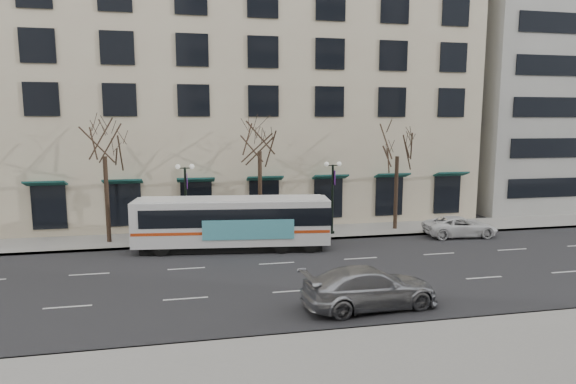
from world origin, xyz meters
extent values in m
plane|color=black|center=(0.00, 0.00, 0.00)|extent=(160.00, 160.00, 0.00)
cube|color=gray|center=(5.00, 9.00, 0.07)|extent=(80.00, 4.00, 0.15)
cube|color=#C7B598|center=(-2.00, 21.00, 12.00)|extent=(40.00, 20.00, 24.00)
cube|color=#999993|center=(32.00, 21.00, 17.50)|extent=(25.00, 20.00, 35.00)
cylinder|color=black|center=(-10.00, 8.80, 2.87)|extent=(0.28, 0.28, 5.74)
cylinder|color=black|center=(0.00, 8.80, 2.97)|extent=(0.28, 0.28, 5.95)
cylinder|color=black|center=(10.00, 8.80, 2.73)|extent=(0.28, 0.28, 5.46)
cylinder|color=black|center=(-5.00, 8.20, 2.50)|extent=(0.16, 0.16, 5.00)
cylinder|color=black|center=(-5.00, 8.20, 0.15)|extent=(0.36, 0.36, 0.30)
cube|color=black|center=(-5.00, 8.20, 4.95)|extent=(0.90, 0.06, 0.06)
sphere|color=silver|center=(-5.45, 8.20, 5.05)|extent=(0.32, 0.32, 0.32)
sphere|color=silver|center=(-4.55, 8.20, 5.05)|extent=(0.32, 0.32, 0.32)
cube|color=#5B2282|center=(-4.88, 8.20, 4.10)|extent=(0.04, 0.45, 1.00)
cylinder|color=black|center=(5.00, 8.20, 2.50)|extent=(0.16, 0.16, 5.00)
cylinder|color=black|center=(5.00, 8.20, 0.15)|extent=(0.36, 0.36, 0.30)
cube|color=black|center=(5.00, 8.20, 4.95)|extent=(0.90, 0.06, 0.06)
sphere|color=silver|center=(4.55, 8.20, 5.05)|extent=(0.32, 0.32, 0.32)
sphere|color=silver|center=(5.45, 8.20, 5.05)|extent=(0.32, 0.32, 0.32)
cube|color=#5B2282|center=(5.12, 8.20, 4.10)|extent=(0.04, 0.45, 1.00)
cube|color=silver|center=(-2.18, 5.80, 1.82)|extent=(12.18, 3.95, 2.74)
cube|color=black|center=(-2.18, 5.80, 0.27)|extent=(11.20, 3.53, 0.45)
cube|color=black|center=(-1.88, 5.77, 2.24)|extent=(11.71, 3.93, 1.10)
cube|color=#C63C12|center=(-2.18, 5.80, 1.35)|extent=(12.07, 3.96, 0.18)
cube|color=#4CA9B9|center=(-1.34, 4.37, 1.55)|extent=(5.45, 0.69, 1.20)
cube|color=silver|center=(-2.18, 5.80, 3.22)|extent=(11.56, 3.62, 0.08)
cylinder|color=black|center=(-6.47, 5.14, 0.50)|extent=(1.02, 0.39, 1.00)
cylinder|color=black|center=(-6.21, 7.42, 0.50)|extent=(1.02, 0.39, 1.00)
cylinder|color=black|center=(0.66, 4.32, 0.50)|extent=(1.02, 0.39, 1.00)
cylinder|color=black|center=(0.92, 6.60, 0.50)|extent=(1.02, 0.39, 1.00)
cylinder|color=black|center=(2.44, 4.11, 0.50)|extent=(1.02, 0.39, 1.00)
cylinder|color=black|center=(2.71, 6.39, 0.50)|extent=(1.02, 0.39, 1.00)
imported|color=#A1A3A9|center=(2.83, -4.80, 0.86)|extent=(6.12, 2.88, 1.73)
imported|color=silver|center=(13.70, 6.20, 0.70)|extent=(5.18, 2.69, 1.39)
camera|label=1|loc=(-4.55, -23.62, 7.93)|focal=30.00mm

